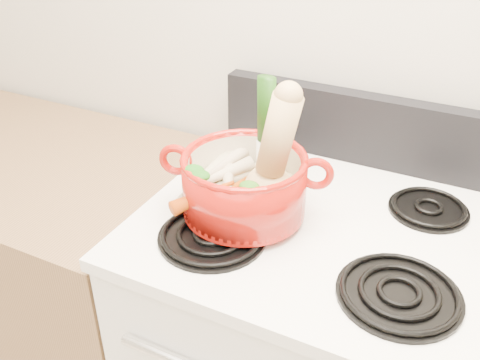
% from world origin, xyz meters
% --- Properties ---
extents(wall_back, '(3.50, 0.02, 2.60)m').
position_xyz_m(wall_back, '(0.00, 1.75, 1.30)').
color(wall_back, beige).
rests_on(wall_back, floor).
extents(cooktop, '(0.78, 0.67, 0.03)m').
position_xyz_m(cooktop, '(0.00, 1.40, 0.93)').
color(cooktop, white).
rests_on(cooktop, stove_body).
extents(control_backsplash, '(0.76, 0.05, 0.18)m').
position_xyz_m(control_backsplash, '(0.00, 1.70, 1.04)').
color(control_backsplash, black).
rests_on(control_backsplash, cooktop).
extents(counter_left, '(1.36, 0.65, 0.90)m').
position_xyz_m(counter_left, '(-1.07, 1.40, 0.45)').
color(counter_left, brown).
rests_on(counter_left, floor).
extents(burner_front_left, '(0.22, 0.22, 0.02)m').
position_xyz_m(burner_front_left, '(-0.19, 1.24, 0.96)').
color(burner_front_left, black).
rests_on(burner_front_left, cooktop).
extents(burner_front_right, '(0.22, 0.22, 0.02)m').
position_xyz_m(burner_front_right, '(0.19, 1.24, 0.96)').
color(burner_front_right, black).
rests_on(burner_front_right, cooktop).
extents(burner_back_left, '(0.17, 0.17, 0.02)m').
position_xyz_m(burner_back_left, '(-0.19, 1.54, 0.96)').
color(burner_back_left, black).
rests_on(burner_back_left, cooktop).
extents(burner_back_right, '(0.17, 0.17, 0.02)m').
position_xyz_m(burner_back_right, '(0.19, 1.54, 0.96)').
color(burner_back_right, black).
rests_on(burner_back_right, cooktop).
extents(dutch_oven, '(0.32, 0.32, 0.13)m').
position_xyz_m(dutch_oven, '(-0.17, 1.34, 1.03)').
color(dutch_oven, '#9F120A').
rests_on(dutch_oven, burner_front_left).
extents(pot_handle_left, '(0.07, 0.04, 0.07)m').
position_xyz_m(pot_handle_left, '(-0.31, 1.30, 1.08)').
color(pot_handle_left, '#9F120A').
rests_on(pot_handle_left, dutch_oven).
extents(pot_handle_right, '(0.07, 0.04, 0.07)m').
position_xyz_m(pot_handle_right, '(-0.02, 1.38, 1.08)').
color(pot_handle_right, '#9F120A').
rests_on(pot_handle_right, dutch_oven).
extents(squash, '(0.16, 0.12, 0.27)m').
position_xyz_m(squash, '(-0.11, 1.34, 1.12)').
color(squash, tan).
rests_on(squash, dutch_oven).
extents(leek, '(0.05, 0.06, 0.27)m').
position_xyz_m(leek, '(-0.14, 1.39, 1.13)').
color(leek, silver).
rests_on(leek, dutch_oven).
extents(ginger, '(0.09, 0.07, 0.04)m').
position_xyz_m(ginger, '(-0.13, 1.41, 1.02)').
color(ginger, tan).
rests_on(ginger, dutch_oven).
extents(parsnip_0, '(0.16, 0.21, 0.06)m').
position_xyz_m(parsnip_0, '(-0.20, 1.39, 1.02)').
color(parsnip_0, beige).
rests_on(parsnip_0, dutch_oven).
extents(parsnip_1, '(0.08, 0.23, 0.07)m').
position_xyz_m(parsnip_1, '(-0.26, 1.35, 1.03)').
color(parsnip_1, beige).
rests_on(parsnip_1, dutch_oven).
extents(parsnip_2, '(0.12, 0.18, 0.06)m').
position_xyz_m(parsnip_2, '(-0.21, 1.36, 1.03)').
color(parsnip_2, beige).
rests_on(parsnip_2, dutch_oven).
extents(parsnip_3, '(0.12, 0.15, 0.05)m').
position_xyz_m(parsnip_3, '(-0.23, 1.36, 1.03)').
color(parsnip_3, beige).
rests_on(parsnip_3, dutch_oven).
extents(parsnip_4, '(0.10, 0.22, 0.06)m').
position_xyz_m(parsnip_4, '(-0.23, 1.41, 1.04)').
color(parsnip_4, beige).
rests_on(parsnip_4, dutch_oven).
extents(carrot_0, '(0.06, 0.16, 0.04)m').
position_xyz_m(carrot_0, '(-0.20, 1.32, 1.01)').
color(carrot_0, '#CA5B0A').
rests_on(carrot_0, dutch_oven).
extents(carrot_1, '(0.10, 0.15, 0.05)m').
position_xyz_m(carrot_1, '(-0.23, 1.28, 1.02)').
color(carrot_1, '#DB460A').
rests_on(carrot_1, dutch_oven).
extents(carrot_2, '(0.09, 0.16, 0.04)m').
position_xyz_m(carrot_2, '(-0.14, 1.32, 1.02)').
color(carrot_2, '#CC5E0A').
rests_on(carrot_2, dutch_oven).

